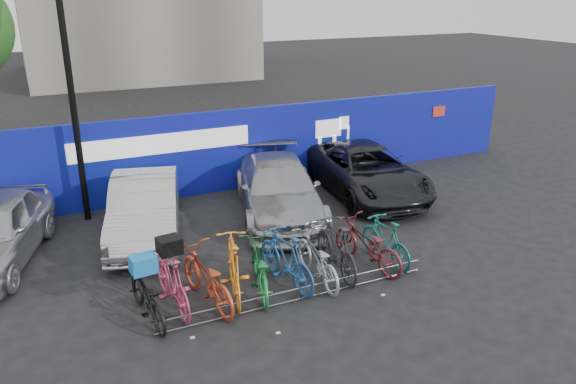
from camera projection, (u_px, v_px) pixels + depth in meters
ground at (286, 287)px, 11.33m from camera, size 100.00×100.00×0.00m
hoarding at (198, 154)px, 16.02m from camera, size 22.00×0.18×2.40m
lamppost at (72, 94)px, 13.52m from camera, size 0.25×0.50×6.11m
bike_rack at (299, 294)px, 10.77m from camera, size 5.60×0.03×0.30m
car_1 at (145, 208)px, 13.44m from camera, size 2.61×4.66×1.46m
car_2 at (279, 189)px, 14.70m from camera, size 3.33×5.35×1.45m
car_3 at (366, 171)px, 16.23m from camera, size 2.92×5.27×1.40m
bike_0 at (146, 296)px, 10.07m from camera, size 0.84×1.90×0.96m
bike_1 at (172, 281)px, 10.40m from camera, size 0.67×1.95×1.15m
bike_2 at (206, 278)px, 10.56m from camera, size 1.03×2.16×1.09m
bike_3 at (234, 267)px, 10.83m from camera, size 1.06×2.12×1.22m
bike_4 at (259, 268)px, 10.99m from camera, size 1.15×2.05×1.02m
bike_5 at (286, 259)px, 11.22m from camera, size 0.83×2.00×1.17m
bike_6 at (317, 259)px, 11.40m from camera, size 0.76×1.94×1.01m
bike_7 at (336, 248)px, 11.66m from camera, size 0.72×2.00×1.18m
bike_8 at (367, 245)px, 11.97m from camera, size 1.11×2.11×1.06m
bike_9 at (386, 241)px, 12.18m from camera, size 0.57×1.75×1.04m
cargo_crate at (143, 264)px, 9.85m from camera, size 0.47×0.38×0.32m
cargo_topcase at (169, 245)px, 10.15m from camera, size 0.45×0.42×0.30m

